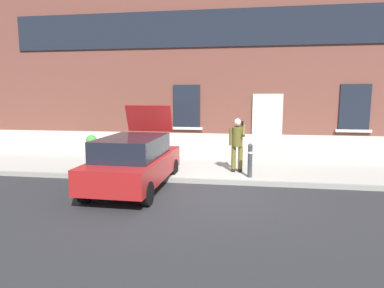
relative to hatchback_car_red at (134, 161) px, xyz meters
name	(u,v)px	position (x,y,z in m)	size (l,w,h in m)	color
ground_plane	(201,193)	(1.93, -0.12, -0.80)	(80.00, 80.00, 0.00)	#232326
sidewalk	(211,168)	(1.93, 2.68, -0.72)	(24.00, 3.60, 0.15)	#99968E
curb_edge	(205,181)	(1.93, 0.82, -0.72)	(24.00, 0.12, 0.15)	gray
building_facade	(218,68)	(1.93, 5.17, 2.93)	(24.00, 1.52, 7.50)	brown
entrance_stoop	(266,156)	(3.94, 4.22, -0.52)	(1.95, 0.64, 0.32)	#9E998E
hatchback_car_red	(134,161)	(0.00, 0.00, 0.00)	(1.86, 4.10, 2.34)	maroon
bollard_near_person	(250,159)	(3.25, 1.23, -0.09)	(0.15, 0.15, 1.04)	#333338
bollard_far_left	(117,155)	(-1.00, 1.23, -0.09)	(0.15, 0.15, 1.04)	#333338
person_on_phone	(237,142)	(2.84, 1.88, 0.35)	(0.51, 0.47, 1.75)	#514C1E
planter_cream	(92,145)	(-3.16, 3.95, -0.19)	(0.44, 0.44, 0.86)	beige
planter_olive	(151,146)	(-0.67, 4.01, -0.19)	(0.44, 0.44, 0.86)	#606B38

